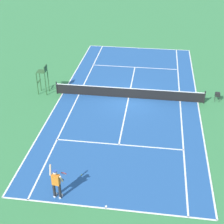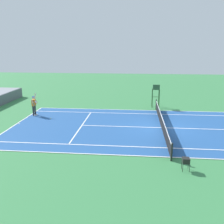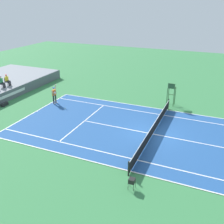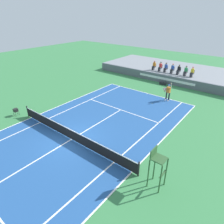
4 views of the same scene
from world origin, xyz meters
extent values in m
plane|color=#387F47|center=(0.00, 0.00, 0.00)|extent=(80.00, 80.00, 0.00)
cube|color=#235193|center=(0.00, 0.00, 0.01)|extent=(10.98, 23.78, 0.02)
cube|color=white|center=(0.00, 11.89, 0.02)|extent=(10.98, 0.10, 0.01)
cube|color=white|center=(0.00, -11.89, 0.02)|extent=(10.98, 0.10, 0.01)
cube|color=white|center=(-5.49, 0.00, 0.02)|extent=(0.10, 23.78, 0.01)
cube|color=white|center=(5.49, 0.00, 0.02)|extent=(0.10, 23.78, 0.01)
cube|color=white|center=(-4.11, 0.00, 0.02)|extent=(0.10, 23.78, 0.01)
cube|color=white|center=(4.11, 0.00, 0.02)|extent=(0.10, 23.78, 0.01)
cube|color=white|center=(0.00, 6.40, 0.02)|extent=(8.22, 0.10, 0.01)
cube|color=white|center=(0.00, -6.40, 0.02)|extent=(8.22, 0.10, 0.01)
cube|color=white|center=(0.00, 0.00, 0.02)|extent=(0.10, 12.80, 0.01)
cube|color=white|center=(0.00, 11.79, 0.02)|extent=(0.10, 0.20, 0.01)
cube|color=white|center=(0.00, -11.79, 0.02)|extent=(0.10, 0.20, 0.01)
cylinder|color=black|center=(-5.94, 0.00, 0.54)|extent=(0.10, 0.10, 1.07)
cylinder|color=black|center=(5.94, 0.00, 0.54)|extent=(0.10, 0.10, 1.07)
cube|color=black|center=(0.00, 0.00, 0.48)|extent=(11.78, 0.02, 0.84)
cube|color=white|center=(0.00, 0.00, 0.90)|extent=(11.78, 0.03, 0.06)
cylinder|color=#232328|center=(2.78, 11.43, 0.46)|extent=(0.15, 0.15, 0.92)
cylinder|color=#232328|center=(2.46, 11.47, 0.46)|extent=(0.15, 0.15, 0.92)
cube|color=white|center=(2.77, 11.37, 0.05)|extent=(0.16, 0.29, 0.10)
cube|color=white|center=(2.45, 11.42, 0.05)|extent=(0.16, 0.29, 0.10)
cube|color=orange|center=(2.62, 11.45, 1.22)|extent=(0.43, 0.29, 0.60)
sphere|color=beige|center=(2.62, 11.45, 1.69)|extent=(0.22, 0.22, 0.22)
cylinder|color=#2D4CA8|center=(2.62, 11.45, 1.78)|extent=(0.21, 0.21, 0.06)
cylinder|color=beige|center=(2.87, 11.39, 1.78)|extent=(0.12, 0.22, 0.61)
cylinder|color=beige|center=(2.35, 11.39, 1.24)|extent=(0.13, 0.34, 0.56)
cylinder|color=black|center=(2.29, 11.28, 1.11)|extent=(0.06, 0.19, 0.25)
torus|color=red|center=(2.29, 11.10, 1.37)|extent=(0.33, 0.23, 0.26)
cylinder|color=silver|center=(2.29, 11.10, 1.37)|extent=(0.29, 0.19, 0.22)
sphere|color=#D1E533|center=(1.75, 9.60, 0.03)|extent=(0.07, 0.07, 0.07)
cylinder|color=#2D562D|center=(7.43, 0.35, 0.95)|extent=(0.07, 0.07, 1.90)
cylinder|color=#2D562D|center=(7.43, -0.35, 0.95)|extent=(0.07, 0.07, 1.90)
cylinder|color=#2D562D|center=(6.73, 0.35, 0.95)|extent=(0.07, 0.07, 1.90)
cylinder|color=#2D562D|center=(6.73, -0.35, 0.95)|extent=(0.07, 0.07, 1.90)
cube|color=#2D562D|center=(7.08, 0.00, 1.93)|extent=(0.70, 0.70, 0.06)
cube|color=#2D562D|center=(6.73, 0.00, 2.20)|extent=(0.06, 0.70, 0.48)
cube|color=#2D562D|center=(7.40, 0.00, 1.04)|extent=(0.10, 0.70, 0.04)
cube|color=black|center=(-7.00, -0.59, 0.56)|extent=(0.36, 0.36, 0.28)
cylinder|color=black|center=(-7.17, -0.76, 0.21)|extent=(0.02, 0.02, 0.42)
cylinder|color=black|center=(-6.83, -0.76, 0.21)|extent=(0.02, 0.02, 0.42)
cylinder|color=black|center=(-7.17, -0.42, 0.21)|extent=(0.02, 0.02, 0.42)
cylinder|color=black|center=(-6.83, -0.42, 0.21)|extent=(0.02, 0.02, 0.42)
ellipsoid|color=#D1E533|center=(-7.00, -0.59, 0.64)|extent=(0.30, 0.30, 0.12)
camera|label=1|loc=(-2.00, 23.75, 12.81)|focal=53.60mm
camera|label=2|loc=(-19.28, 2.08, 6.30)|focal=40.45mm
camera|label=3|loc=(-18.54, -4.28, 10.15)|focal=41.26mm
camera|label=4|loc=(10.03, -7.67, 8.74)|focal=31.27mm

